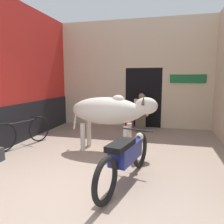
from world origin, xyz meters
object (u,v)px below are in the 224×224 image
cow (110,111)px  motorcycle_near (126,156)px  plastic_stool (130,122)px  bicycle (23,132)px  shopkeeper_seated (141,112)px

cow → motorcycle_near: (0.66, -1.49, -0.50)m
motorcycle_near → plastic_stool: bearing=98.5°
cow → plastic_stool: 2.42m
motorcycle_near → plastic_stool: motorcycle_near is taller
motorcycle_near → plastic_stool: (-0.57, 3.80, -0.21)m
motorcycle_near → plastic_stool: 3.85m
cow → motorcycle_near: 1.70m
motorcycle_near → bicycle: (-2.87, 1.30, -0.09)m
bicycle → motorcycle_near: bearing=-24.3°
motorcycle_near → shopkeeper_seated: size_ratio=1.68×
shopkeeper_seated → plastic_stool: bearing=160.2°
cow → bicycle: cow is taller
cow → plastic_stool: cow is taller
bicycle → shopkeeper_seated: 3.60m
cow → bicycle: (-2.22, -0.19, -0.60)m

